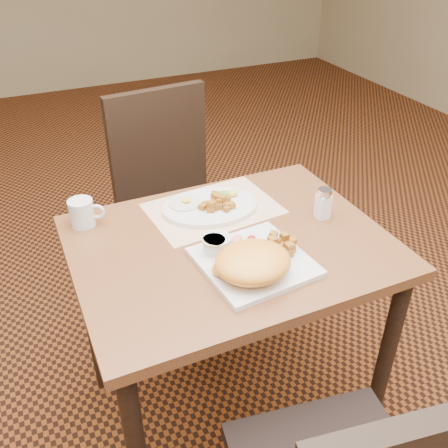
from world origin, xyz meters
TOP-DOWN VIEW (x-y plane):
  - ground at (0.00, 0.00)m, footprint 8.00×8.00m
  - table at (0.00, 0.00)m, footprint 0.90×0.70m
  - chair_far at (0.04, 0.65)m, footprint 0.46×0.47m
  - placemat at (0.02, 0.19)m, footprint 0.42×0.31m
  - plate_square at (0.01, -0.13)m, footprint 0.30×0.30m
  - plate_oval at (0.01, 0.18)m, footprint 0.33×0.26m
  - hollandaise_mound at (-0.02, -0.17)m, footprint 0.20×0.18m
  - ramekin at (-0.06, -0.04)m, footprint 0.08×0.08m
  - garnish_sq at (0.01, -0.05)m, footprint 0.08×0.07m
  - fried_egg at (-0.06, 0.22)m, footprint 0.10×0.10m
  - garnish_ov at (0.10, 0.21)m, footprint 0.06×0.06m
  - salt_shaker at (0.31, 0.00)m, footprint 0.04×0.04m
  - coffee_mug at (-0.37, 0.26)m, footprint 0.10×0.07m
  - home_fries_sq at (0.10, -0.12)m, footprint 0.11×0.10m
  - home_fries_ov at (0.03, 0.16)m, footprint 0.12×0.12m

SIDE VIEW (x-z plane):
  - ground at x=0.00m, z-range 0.00..0.00m
  - chair_far at x=0.04m, z-range 0.05..1.02m
  - table at x=0.00m, z-range 0.27..1.02m
  - placemat at x=0.02m, z-range 0.75..0.75m
  - plate_square at x=0.01m, z-range 0.75..0.77m
  - plate_oval at x=0.01m, z-range 0.75..0.77m
  - fried_egg at x=-0.06m, z-range 0.76..0.78m
  - garnish_sq at x=0.01m, z-range 0.76..0.79m
  - garnish_ov at x=0.10m, z-range 0.77..0.79m
  - home_fries_sq at x=0.10m, z-range 0.76..0.80m
  - home_fries_ov at x=0.03m, z-range 0.76..0.80m
  - ramekin at x=-0.06m, z-range 0.77..0.81m
  - coffee_mug at x=-0.37m, z-range 0.75..0.83m
  - hollandaise_mound at x=-0.02m, z-range 0.76..0.84m
  - salt_shaker at x=0.31m, z-range 0.75..0.85m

